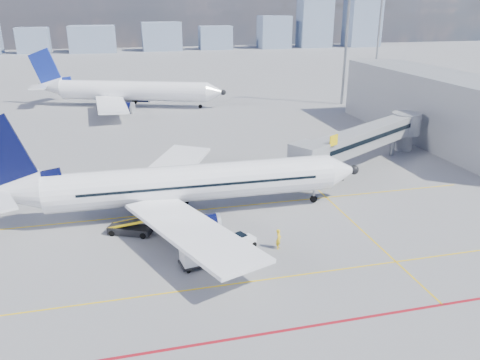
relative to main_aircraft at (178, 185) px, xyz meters
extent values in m
plane|color=gray|center=(2.00, -7.30, -3.22)|extent=(420.00, 420.00, 0.00)
cube|color=yellow|center=(2.00, 0.70, -3.22)|extent=(60.00, 0.18, 0.01)
cube|color=yellow|center=(2.00, -13.30, -3.22)|extent=(80.00, 0.15, 0.01)
cube|color=yellow|center=(16.00, -5.30, -3.22)|extent=(0.15, 28.00, 0.01)
cube|color=maroon|center=(2.00, -19.30, -3.22)|extent=(90.00, 0.25, 0.01)
cube|color=gray|center=(24.25, 8.85, 0.68)|extent=(20.84, 13.93, 2.60)
cube|color=black|center=(24.25, 8.85, 0.88)|extent=(20.52, 13.82, 0.55)
cube|color=gray|center=(14.70, 3.20, 0.68)|extent=(4.49, 4.56, 3.00)
cube|color=black|center=(19.00, 5.50, -2.87)|extent=(2.20, 1.00, 0.70)
cylinder|color=gray|center=(19.00, 5.50, -1.52)|extent=(0.56, 0.56, 2.70)
cylinder|color=gray|center=(31.00, 12.70, -1.27)|extent=(0.60, 0.60, 3.90)
cylinder|color=gray|center=(34.00, 14.70, 0.68)|extent=(4.00, 4.00, 3.00)
cylinder|color=gray|center=(34.00, 14.70, -1.27)|extent=(2.40, 2.40, 3.90)
cube|color=yellow|center=(17.50, 3.00, 2.48)|extent=(1.26, 0.82, 1.20)
cube|color=gray|center=(42.00, 18.70, 1.78)|extent=(10.00, 42.00, 10.00)
cube|color=black|center=(37.20, 18.70, 1.78)|extent=(0.25, 40.00, 4.50)
cylinder|color=gray|center=(40.00, 47.70, 9.28)|extent=(0.56, 0.56, 25.00)
cylinder|color=gray|center=(67.00, 82.70, 9.28)|extent=(0.56, 0.56, 25.00)
cube|color=#7586A2|center=(-41.04, 182.70, 2.17)|extent=(13.16, 8.08, 10.79)
cube|color=#7586A2|center=(-16.28, 182.70, 2.40)|extent=(19.62, 15.91, 11.25)
cube|color=#7586A2|center=(14.00, 182.70, 3.04)|extent=(17.50, 10.72, 12.52)
cube|color=#7586A2|center=(39.06, 182.70, 2.09)|extent=(15.08, 8.36, 10.62)
cube|color=#7586A2|center=(67.88, 182.70, 4.28)|extent=(14.49, 11.23, 15.02)
cube|color=#7586A2|center=(88.58, 182.70, 11.38)|extent=(15.76, 10.04, 29.20)
cube|color=#7586A2|center=(114.05, 182.70, 7.93)|extent=(16.11, 12.31, 22.31)
cylinder|color=white|center=(1.62, -0.02, 0.08)|extent=(27.89, 4.01, 3.62)
cone|color=white|center=(17.21, -0.24, 0.08)|extent=(3.39, 3.67, 3.62)
sphere|color=black|center=(18.51, -0.26, 0.08)|extent=(1.04, 1.04, 1.02)
cone|color=white|center=(-15.27, 0.21, 0.59)|extent=(5.99, 3.70, 3.62)
cube|color=black|center=(16.00, -0.22, 0.59)|extent=(1.41, 1.41, 0.42)
cube|color=white|center=(0.34, 8.35, -0.92)|extent=(10.81, 15.93, 0.54)
cube|color=white|center=(0.11, -8.36, -0.92)|extent=(10.48, 15.98, 0.54)
cylinder|color=#060A33|center=(1.23, 5.37, -2.08)|extent=(3.37, 2.18, 2.13)
cylinder|color=#060A33|center=(1.08, -5.40, -2.08)|extent=(3.37, 2.18, 2.13)
cylinder|color=#B4B6BC|center=(2.99, 5.34, -2.08)|extent=(0.36, 2.19, 2.19)
cylinder|color=#B4B6BC|center=(2.84, -5.42, -2.08)|extent=(0.36, 2.19, 2.19)
cube|color=#060A33|center=(-15.27, 0.21, 3.79)|extent=(6.36, 0.39, 7.91)
cube|color=#060A33|center=(-13.05, 0.18, 1.56)|extent=(5.24, 0.35, 2.00)
cube|color=white|center=(-15.60, 3.19, 0.91)|extent=(4.58, 5.87, 0.20)
cylinder|color=gray|center=(14.15, -0.20, -2.32)|extent=(0.28, 0.28, 1.80)
cylinder|color=black|center=(14.15, -0.20, -2.84)|extent=(0.76, 0.29, 0.76)
cylinder|color=gray|center=(0.72, 2.40, -2.42)|extent=(0.32, 0.32, 1.60)
cylinder|color=black|center=(0.72, 2.40, -2.72)|extent=(1.01, 0.66, 1.00)
cylinder|color=gray|center=(0.65, -2.42, -2.42)|extent=(0.32, 0.32, 1.60)
cylinder|color=black|center=(0.65, -2.42, -2.72)|extent=(1.01, 0.66, 1.00)
cube|color=black|center=(2.11, 1.76, 0.35)|extent=(22.83, 0.42, 0.24)
cube|color=black|center=(2.06, -1.82, 0.35)|extent=(22.83, 0.42, 0.24)
cylinder|color=white|center=(-2.47, 55.15, 0.08)|extent=(29.68, 14.02, 3.92)
cone|color=white|center=(13.39, 49.36, 0.08)|extent=(4.74, 4.92, 3.92)
sphere|color=black|center=(14.72, 48.88, 0.08)|extent=(1.42, 1.42, 1.11)
cone|color=white|center=(-19.66, 61.42, 0.63)|extent=(7.39, 5.89, 3.92)
cube|color=black|center=(12.17, 49.81, 0.63)|extent=(1.93, 1.93, 0.45)
cube|color=white|center=(-0.79, 64.17, -1.00)|extent=(15.30, 15.57, 0.58)
cube|color=white|center=(-6.99, 47.17, -1.00)|extent=(6.37, 16.91, 0.58)
cylinder|color=#060A33|center=(-0.95, 60.80, -2.26)|extent=(4.19, 3.41, 2.31)
cylinder|color=#060A33|center=(-4.94, 49.85, -2.26)|extent=(4.19, 3.41, 2.31)
cylinder|color=#B4B6BC|center=(0.85, 60.15, -2.26)|extent=(1.14, 2.35, 2.37)
cylinder|color=#B4B6BC|center=(-3.15, 49.19, -2.26)|extent=(1.14, 2.35, 2.37)
cube|color=navy|center=(-19.66, 61.42, 4.10)|extent=(6.58, 2.66, 8.57)
cube|color=navy|center=(-17.40, 60.60, 1.68)|extent=(5.43, 2.23, 2.16)
cube|color=white|center=(-18.94, 64.58, 0.98)|extent=(6.01, 6.20, 0.22)
cube|color=white|center=(-21.14, 58.54, 0.98)|extent=(3.21, 5.73, 0.22)
cylinder|color=black|center=(-2.52, 57.95, -2.72)|extent=(1.16, 0.95, 1.00)
cylinder|color=black|center=(-4.31, 53.04, -2.72)|extent=(1.16, 0.95, 1.00)
cylinder|color=black|center=(10.28, 50.50, -2.84)|extent=(0.81, 0.52, 0.76)
cube|color=white|center=(4.53, -8.03, -2.72)|extent=(2.29, 1.84, 0.73)
cube|color=white|center=(4.19, -8.19, -2.17)|extent=(1.27, 1.34, 0.55)
cube|color=black|center=(4.19, -8.19, -1.98)|extent=(1.17, 1.26, 0.32)
cylinder|color=black|center=(4.07, -8.80, -2.97)|extent=(0.55, 0.40, 0.51)
cylinder|color=black|center=(3.65, -7.88, -2.97)|extent=(0.55, 0.40, 0.51)
cylinder|color=black|center=(5.41, -8.19, -2.97)|extent=(0.55, 0.40, 0.51)
cylinder|color=black|center=(4.99, -7.27, -2.97)|extent=(0.55, 0.40, 0.51)
cube|color=black|center=(0.68, -10.02, -2.89)|extent=(3.94, 2.23, 0.19)
cube|color=white|center=(-0.24, -10.16, -1.98)|extent=(1.83, 1.79, 1.60)
cube|color=white|center=(1.60, -9.87, -1.98)|extent=(1.83, 1.79, 1.60)
cylinder|color=black|center=(-0.64, -10.96, -3.06)|extent=(0.35, 0.20, 0.33)
cylinder|color=black|center=(-0.87, -9.53, -3.06)|extent=(0.35, 0.20, 0.33)
cylinder|color=black|center=(2.22, -10.50, -3.06)|extent=(0.35, 0.20, 0.33)
cylinder|color=black|center=(1.99, -9.07, -3.06)|extent=(0.35, 0.20, 0.33)
cube|color=black|center=(-4.88, -3.10, -2.81)|extent=(4.11, 2.83, 0.65)
cube|color=black|center=(-4.21, -3.40, -1.84)|extent=(5.44, 3.07, 1.70)
cube|color=yellow|center=(-4.00, -2.94, -1.84)|extent=(5.12, 2.30, 1.77)
cube|color=yellow|center=(-4.41, -3.87, -1.84)|extent=(5.12, 2.30, 1.77)
cylinder|color=black|center=(-6.50, -3.10, -2.95)|extent=(0.60, 0.43, 0.55)
cylinder|color=black|center=(-5.98, -1.92, -2.95)|extent=(0.60, 0.43, 0.55)
cylinder|color=black|center=(-3.79, -4.29, -2.95)|extent=(0.60, 0.43, 0.55)
cylinder|color=black|center=(-3.27, -3.11, -2.95)|extent=(0.60, 0.43, 0.55)
imported|color=yellow|center=(7.40, -8.87, -2.33)|extent=(0.70, 0.78, 1.79)
camera|label=1|loc=(-4.25, -42.59, 16.34)|focal=35.00mm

